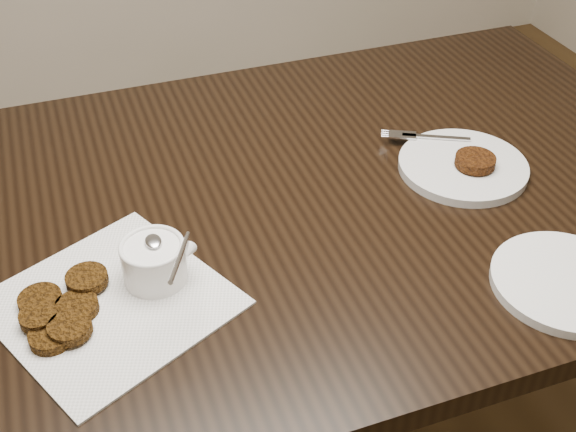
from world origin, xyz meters
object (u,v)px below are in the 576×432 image
object	(u,v)px
table	(299,343)
napkin	(111,302)
sauce_ramekin	(151,244)
plate_empty	(565,282)
plate_with_patty	(463,162)

from	to	relation	value
table	napkin	size ratio (longest dim) A/B	5.02
sauce_ramekin	plate_empty	xyz separation A→B (m)	(0.54, -0.21, -0.06)
table	sauce_ramekin	xyz separation A→B (m)	(-0.27, -0.13, 0.44)
table	napkin	bearing A→B (deg)	-155.32
napkin	sauce_ramekin	bearing A→B (deg)	20.51
table	napkin	world-z (taller)	napkin
napkin	sauce_ramekin	xyz separation A→B (m)	(0.07, 0.03, 0.06)
sauce_ramekin	plate_empty	world-z (taller)	sauce_ramekin
sauce_ramekin	napkin	bearing A→B (deg)	-159.49
napkin	plate_empty	size ratio (longest dim) A/B	1.36
table	napkin	xyz separation A→B (m)	(-0.34, -0.15, 0.38)
table	plate_with_patty	xyz separation A→B (m)	(0.28, -0.04, 0.39)
napkin	table	bearing A→B (deg)	24.68
napkin	plate_empty	world-z (taller)	plate_empty
napkin	plate_with_patty	size ratio (longest dim) A/B	1.28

